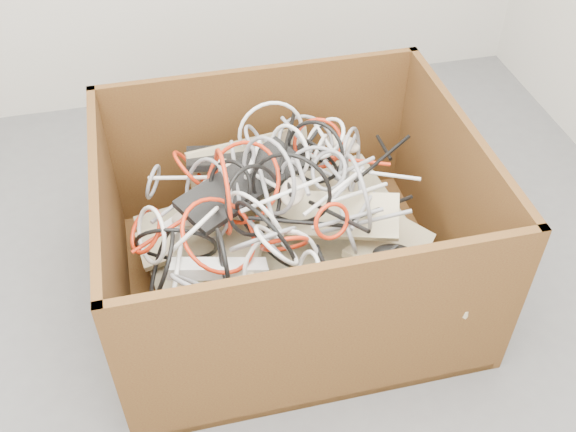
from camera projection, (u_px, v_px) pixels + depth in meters
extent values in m
plane|color=#4F5052|center=(253.00, 370.00, 1.95)|extent=(3.00, 3.00, 0.00)
cube|color=#422210|center=(289.00, 284.00, 2.17)|extent=(1.06, 0.88, 0.03)
cube|color=#422210|center=(261.00, 140.00, 2.29)|extent=(1.06, 0.02, 0.57)
cube|color=#422210|center=(328.00, 340.00, 1.68)|extent=(1.06, 0.03, 0.57)
cube|color=#422210|center=(452.00, 198.00, 2.07)|extent=(0.02, 0.83, 0.57)
cube|color=#422210|center=(113.00, 253.00, 1.90)|extent=(0.03, 0.83, 0.57)
cube|color=tan|center=(288.00, 265.00, 2.13)|extent=(0.93, 0.80, 0.17)
cube|color=tan|center=(264.00, 267.00, 2.02)|extent=(0.67, 0.60, 0.18)
cube|color=tan|center=(201.00, 231.00, 2.09)|extent=(0.41, 0.18, 0.10)
cube|color=tan|center=(372.00, 220.00, 2.10)|extent=(0.39, 0.36, 0.12)
cube|color=tan|center=(341.00, 294.00, 1.93)|extent=(0.23, 0.42, 0.06)
cube|color=tan|center=(241.00, 296.00, 1.86)|extent=(0.41, 0.22, 0.12)
cube|color=tan|center=(414.00, 271.00, 1.87)|extent=(0.35, 0.40, 0.08)
cube|color=tan|center=(250.00, 161.00, 2.11)|extent=(0.40, 0.13, 0.14)
cube|color=tan|center=(240.00, 243.00, 1.95)|extent=(0.26, 0.41, 0.15)
cube|color=tan|center=(329.00, 215.00, 1.93)|extent=(0.42, 0.27, 0.10)
cube|color=black|center=(251.00, 157.00, 2.07)|extent=(0.41, 0.19, 0.07)
cube|color=black|center=(243.00, 183.00, 1.90)|extent=(0.41, 0.33, 0.06)
ellipsoid|color=beige|center=(192.00, 217.00, 1.92)|extent=(0.13, 0.08, 0.04)
ellipsoid|color=beige|center=(343.00, 143.00, 2.15)|extent=(0.13, 0.13, 0.04)
ellipsoid|color=beige|center=(299.00, 285.00, 1.81)|extent=(0.12, 0.07, 0.04)
ellipsoid|color=beige|center=(293.00, 191.00, 1.85)|extent=(0.11, 0.14, 0.04)
ellipsoid|color=beige|center=(228.00, 170.00, 2.00)|extent=(0.13, 0.14, 0.04)
ellipsoid|color=black|center=(393.00, 254.00, 1.89)|extent=(0.13, 0.10, 0.04)
cube|color=white|center=(212.00, 204.00, 1.95)|extent=(0.30, 0.16, 0.12)
cube|color=white|center=(218.00, 269.00, 1.78)|extent=(0.27, 0.07, 0.09)
cube|color=#0B35B1|center=(380.00, 200.00, 1.97)|extent=(0.06, 0.05, 0.03)
torus|color=silver|center=(276.00, 245.00, 1.70)|extent=(0.15, 0.18, 0.13)
torus|color=red|center=(146.00, 231.00, 1.82)|extent=(0.14, 0.19, 0.15)
torus|color=silver|center=(325.00, 138.00, 2.02)|extent=(0.15, 0.18, 0.12)
torus|color=silver|center=(192.00, 231.00, 1.78)|extent=(0.21, 0.18, 0.23)
torus|color=silver|center=(319.00, 152.00, 2.07)|extent=(0.11, 0.14, 0.16)
torus|color=gray|center=(358.00, 194.00, 1.89)|extent=(0.06, 0.32, 0.32)
torus|color=red|center=(332.00, 221.00, 1.73)|extent=(0.15, 0.07, 0.14)
torus|color=gray|center=(329.00, 170.00, 1.90)|extent=(0.11, 0.15, 0.14)
torus|color=black|center=(265.00, 235.00, 1.79)|extent=(0.15, 0.30, 0.32)
torus|color=black|center=(315.00, 152.00, 1.99)|extent=(0.17, 0.22, 0.25)
torus|color=black|center=(177.00, 245.00, 1.85)|extent=(0.32, 0.13, 0.31)
torus|color=silver|center=(271.00, 132.00, 2.08)|extent=(0.22, 0.05, 0.22)
torus|color=silver|center=(289.00, 153.00, 1.99)|extent=(0.13, 0.19, 0.22)
torus|color=red|center=(242.00, 182.00, 1.89)|extent=(0.28, 0.26, 0.23)
torus|color=red|center=(223.00, 192.00, 1.84)|extent=(0.02, 0.30, 0.30)
torus|color=red|center=(219.00, 235.00, 1.77)|extent=(0.24, 0.21, 0.19)
torus|color=black|center=(291.00, 189.00, 1.83)|extent=(0.22, 0.15, 0.23)
torus|color=gray|center=(291.00, 177.00, 1.90)|extent=(0.08, 0.12, 0.13)
torus|color=silver|center=(309.00, 272.00, 1.73)|extent=(0.06, 0.15, 0.15)
torus|color=gray|center=(349.00, 232.00, 1.82)|extent=(0.07, 0.18, 0.18)
torus|color=gray|center=(268.00, 176.00, 1.84)|extent=(0.15, 0.30, 0.32)
torus|color=red|center=(189.00, 169.00, 2.00)|extent=(0.10, 0.16, 0.15)
torus|color=red|center=(285.00, 244.00, 1.76)|extent=(0.18, 0.11, 0.16)
torus|color=gray|center=(153.00, 182.00, 2.04)|extent=(0.07, 0.15, 0.16)
torus|color=red|center=(318.00, 144.00, 2.07)|extent=(0.21, 0.17, 0.17)
torus|color=gray|center=(248.00, 163.00, 1.95)|extent=(0.05, 0.12, 0.12)
torus|color=gray|center=(318.00, 174.00, 1.95)|extent=(0.24, 0.12, 0.26)
torus|color=black|center=(162.00, 264.00, 1.77)|extent=(0.13, 0.26, 0.24)
torus|color=silver|center=(282.00, 267.00, 1.75)|extent=(0.26, 0.10, 0.26)
torus|color=black|center=(230.00, 185.00, 1.85)|extent=(0.15, 0.17, 0.16)
torus|color=gray|center=(306.00, 143.00, 2.11)|extent=(0.26, 0.22, 0.16)
torus|color=black|center=(223.00, 261.00, 1.69)|extent=(0.02, 0.24, 0.24)
torus|color=gray|center=(206.00, 291.00, 1.65)|extent=(0.24, 0.21, 0.20)
torus|color=silver|center=(256.00, 218.00, 1.82)|extent=(0.13, 0.22, 0.24)
torus|color=silver|center=(151.00, 235.00, 1.81)|extent=(0.10, 0.22, 0.22)
torus|color=gray|center=(208.00, 199.00, 1.92)|extent=(0.18, 0.31, 0.29)
torus|color=gray|center=(263.00, 239.00, 1.76)|extent=(0.19, 0.16, 0.17)
torus|color=black|center=(254.00, 201.00, 1.80)|extent=(0.22, 0.19, 0.26)
torus|color=gray|center=(350.00, 165.00, 2.06)|extent=(0.18, 0.30, 0.34)
torus|color=gray|center=(254.00, 140.00, 2.05)|extent=(0.09, 0.14, 0.12)
torus|color=black|center=(320.00, 155.00, 2.08)|extent=(0.12, 0.18, 0.19)
cylinder|color=gray|center=(296.00, 134.00, 2.03)|extent=(0.07, 0.15, 0.05)
cylinder|color=black|center=(338.00, 216.00, 1.79)|extent=(0.11, 0.24, 0.10)
cylinder|color=silver|center=(283.00, 194.00, 1.79)|extent=(0.24, 0.04, 0.06)
cylinder|color=black|center=(383.00, 158.00, 2.09)|extent=(0.23, 0.15, 0.05)
cylinder|color=gray|center=(265.00, 238.00, 1.78)|extent=(0.07, 0.17, 0.02)
cylinder|color=black|center=(323.00, 261.00, 1.74)|extent=(0.02, 0.13, 0.04)
cylinder|color=silver|center=(325.00, 139.00, 2.05)|extent=(0.04, 0.13, 0.04)
cylinder|color=gray|center=(235.00, 171.00, 1.93)|extent=(0.04, 0.26, 0.03)
cylinder|color=black|center=(383.00, 208.00, 1.92)|extent=(0.23, 0.12, 0.07)
cylinder|color=gray|center=(356.00, 166.00, 1.92)|extent=(0.12, 0.06, 0.02)
cylinder|color=black|center=(301.00, 153.00, 2.04)|extent=(0.20, 0.18, 0.10)
cylinder|color=black|center=(289.00, 185.00, 1.84)|extent=(0.03, 0.14, 0.06)
cylinder|color=silver|center=(377.00, 173.00, 2.07)|extent=(0.25, 0.14, 0.03)
cylinder|color=gray|center=(349.00, 151.00, 2.08)|extent=(0.10, 0.15, 0.02)
cylinder|color=gray|center=(361.00, 213.00, 1.87)|extent=(0.12, 0.14, 0.03)
cylinder|color=silver|center=(358.00, 193.00, 1.89)|extent=(0.22, 0.11, 0.07)
cylinder|color=gray|center=(301.00, 159.00, 2.00)|extent=(0.22, 0.18, 0.09)
cylinder|color=black|center=(287.00, 141.00, 2.02)|extent=(0.12, 0.28, 0.02)
cylinder|color=gray|center=(180.00, 201.00, 1.89)|extent=(0.18, 0.16, 0.02)
cylinder|color=gray|center=(347.00, 219.00, 1.82)|extent=(0.20, 0.02, 0.05)
cylinder|color=gray|center=(302.00, 175.00, 1.82)|extent=(0.01, 0.15, 0.03)
cylinder|color=gray|center=(269.00, 203.00, 1.81)|extent=(0.02, 0.26, 0.06)
cylinder|color=silver|center=(333.00, 192.00, 1.84)|extent=(0.19, 0.10, 0.07)
cylinder|color=red|center=(172.00, 227.00, 1.84)|extent=(0.24, 0.09, 0.08)
cylinder|color=black|center=(297.00, 222.00, 1.82)|extent=(0.27, 0.07, 0.05)
cylinder|color=silver|center=(254.00, 157.00, 1.92)|extent=(0.09, 0.18, 0.02)
cylinder|color=black|center=(384.00, 147.00, 2.19)|extent=(0.02, 0.12, 0.02)
cylinder|color=red|center=(351.00, 160.00, 2.08)|extent=(0.24, 0.08, 0.04)
cylinder|color=silver|center=(257.00, 176.00, 1.91)|extent=(0.09, 0.18, 0.07)
cylinder|color=silver|center=(178.00, 264.00, 1.73)|extent=(0.06, 0.23, 0.02)
cylinder|color=silver|center=(183.00, 178.00, 1.99)|extent=(0.21, 0.07, 0.03)
cylinder|color=gray|center=(344.00, 188.00, 1.85)|extent=(0.15, 0.11, 0.06)
cylinder|color=black|center=(245.00, 170.00, 2.03)|extent=(0.15, 0.13, 0.04)
cylinder|color=black|center=(368.00, 269.00, 1.78)|extent=(0.20, 0.10, 0.06)
cylinder|color=gray|center=(335.00, 172.00, 1.91)|extent=(0.04, 0.13, 0.03)
cylinder|color=gray|center=(364.00, 222.00, 1.85)|extent=(0.26, 0.06, 0.09)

